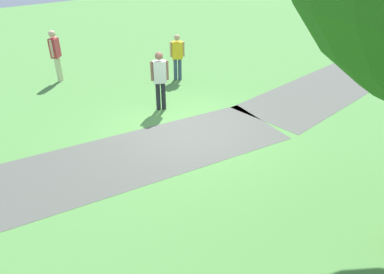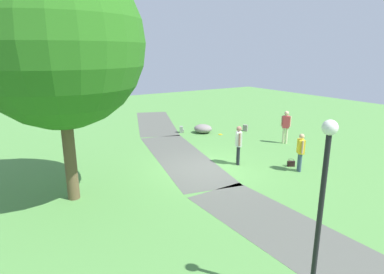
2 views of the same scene
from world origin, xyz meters
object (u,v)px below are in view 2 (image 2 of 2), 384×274
large_shade_tree (58,43)px  frisbee_on_grass (220,134)px  woman_with_handbag (301,150)px  man_near_boulder (286,125)px  spare_backpack_on_lawn (245,128)px  passerby_on_path (239,142)px  lamp_post (322,197)px  backpack_by_boulder (181,130)px  lawn_boulder (203,129)px  handbag_on_grass (291,163)px

large_shade_tree → frisbee_on_grass: size_ratio=31.10×
woman_with_handbag → frisbee_on_grass: woman_with_handbag is taller
woman_with_handbag → man_near_boulder: size_ratio=0.90×
spare_backpack_on_lawn → large_shade_tree: bearing=110.0°
man_near_boulder → passerby_on_path: size_ratio=1.03×
lamp_post → man_near_boulder: (8.30, -8.41, -1.25)m
man_near_boulder → backpack_by_boulder: (5.11, 3.58, -0.86)m
lamp_post → lawn_boulder: size_ratio=2.54×
woman_with_handbag → handbag_on_grass: size_ratio=4.38×
large_shade_tree → lawn_boulder: (5.20, -8.89, -4.87)m
woman_with_handbag → passerby_on_path: size_ratio=0.93×
lawn_boulder → handbag_on_grass: bearing=179.3°
large_shade_tree → frisbee_on_grass: large_shade_tree is taller
handbag_on_grass → backpack_by_boulder: backpack_by_boulder is taller
passerby_on_path → spare_backpack_on_lawn: passerby_on_path is taller
lawn_boulder → spare_backpack_on_lawn: size_ratio=3.70×
lamp_post → woman_with_handbag: lamp_post is taller
passerby_on_path → handbag_on_grass: bearing=-128.7°
lamp_post → backpack_by_boulder: size_ratio=9.40×
lawn_boulder → frisbee_on_grass: (-0.93, -0.65, -0.26)m
large_shade_tree → man_near_boulder: bearing=-85.7°
backpack_by_boulder → passerby_on_path: bearing=172.9°
man_near_boulder → frisbee_on_grass: (3.41, 1.83, -1.04)m
lawn_boulder → frisbee_on_grass: 1.16m
man_near_boulder → woman_with_handbag: bearing=140.1°
handbag_on_grass → frisbee_on_grass: handbag_on_grass is taller
large_shade_tree → woman_with_handbag: (-2.40, -8.64, -4.19)m
large_shade_tree → lamp_post: 8.48m
large_shade_tree → handbag_on_grass: (-1.83, -8.80, -4.99)m
man_near_boulder → backpack_by_boulder: bearing=35.0°
large_shade_tree → lawn_boulder: bearing=-59.7°
lamp_post → backpack_by_boulder: lamp_post is taller
frisbee_on_grass → lamp_post: bearing=150.7°
woman_with_handbag → backpack_by_boulder: (8.37, 0.85, -0.75)m
woman_with_handbag → backpack_by_boulder: bearing=5.8°
handbag_on_grass → frisbee_on_grass: 6.14m
lawn_boulder → frisbee_on_grass: bearing=-145.0°
spare_backpack_on_lawn → lamp_post: bearing=143.9°
man_near_boulder → passerby_on_path: man_near_boulder is taller
backpack_by_boulder → frisbee_on_grass: 2.45m
lawn_boulder → man_near_boulder: man_near_boulder is taller
backpack_by_boulder → frisbee_on_grass: (-1.70, -1.75, -0.18)m
lawn_boulder → spare_backpack_on_lawn: (-1.06, -2.52, -0.07)m
handbag_on_grass → spare_backpack_on_lawn: 6.52m
large_shade_tree → woman_with_handbag: 9.90m
man_near_boulder → large_shade_tree: bearing=94.3°
woman_with_handbag → spare_backpack_on_lawn: 7.14m
large_shade_tree → man_near_boulder: large_shade_tree is taller
lamp_post → lawn_boulder: bearing=-25.1°
large_shade_tree → passerby_on_path: (-0.38, -7.00, -4.11)m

